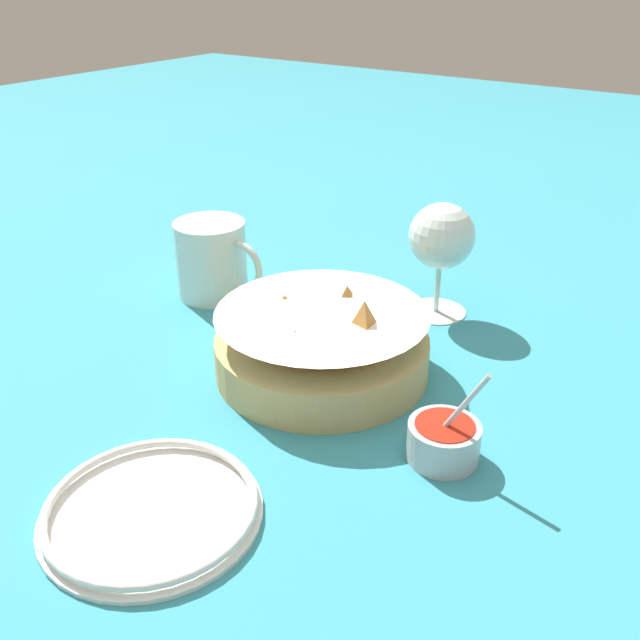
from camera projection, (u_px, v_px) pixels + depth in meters
ground_plane at (317, 375)px, 0.79m from camera, size 4.00×4.00×0.00m
food_basket at (321, 344)px, 0.78m from camera, size 0.23×0.23×0.10m
sauce_cup at (444, 440)px, 0.65m from camera, size 0.07×0.07×0.10m
wine_glass at (441, 240)px, 0.88m from camera, size 0.08×0.08×0.15m
beer_mug at (212, 262)px, 0.95m from camera, size 0.13×0.09×0.10m
side_plate at (151, 509)px, 0.59m from camera, size 0.19×0.19×0.01m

